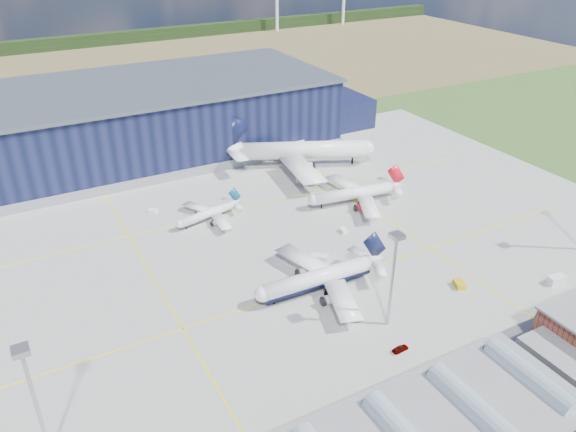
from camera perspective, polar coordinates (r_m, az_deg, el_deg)
The scene contains 19 objects.
ground at distance 142.69m, azimuth -0.52°, elevation -5.45°, with size 600.00×600.00×0.00m, color #335A21.
apron at distance 150.17m, azimuth -2.33°, elevation -3.56°, with size 220.00×160.00×0.08m.
farmland at distance 338.83m, azimuth -18.87°, elevation 13.37°, with size 600.00×220.00×0.01m, color olive.
treeline at distance 415.37m, azimuth -21.29°, elevation 16.12°, with size 600.00×8.00×8.00m, color black.
hangar at distance 218.63m, azimuth -11.84°, elevation 9.72°, with size 145.00×62.00×26.10m.
light_mast_west at distance 98.47m, azimuth -24.67°, elevation -15.41°, with size 2.60×2.60×23.00m.
light_mast_center at distance 118.23m, azimuth 10.69°, elevation -4.96°, with size 2.60×2.60×23.00m.
airliner_navy at distance 131.93m, azimuth 3.01°, elevation -5.53°, with size 36.24×35.45×11.82m, color white, non-canonical shape.
airliner_red at distance 173.10m, azimuth 6.65°, elevation 2.87°, with size 33.22×32.50×10.83m, color white, non-canonical shape.
airliner_widebody at distance 197.74m, azimuth 1.57°, elevation 7.59°, with size 56.60×55.37×18.46m, color white, non-canonical shape.
airliner_regional at distance 164.20m, azimuth -8.26°, elevation 0.63°, with size 23.15×22.65×7.55m, color white, non-canonical shape.
gse_tug_b at distance 142.19m, azimuth 17.02°, elevation -6.66°, with size 2.26×3.39×1.47m, color gold.
gse_cart_a at distance 159.17m, azimuth 5.67°, elevation -1.47°, with size 1.74×2.62×1.13m, color white.
gse_van_b at distance 145.39m, azimuth 3.21°, elevation -4.31°, with size 2.01×4.38×2.01m, color white.
gse_tug_c at distance 178.49m, azimuth 6.65°, elevation 2.04°, with size 2.22×3.54×1.55m, color gold.
gse_cart_b at distance 173.36m, azimuth -13.56°, elevation 0.48°, with size 1.83×2.75×1.19m, color white.
gse_van_c at distance 151.80m, azimuth 25.61°, elevation -5.87°, with size 2.11×4.40×2.11m, color white.
car_a at distance 120.73m, azimuth 11.35°, elevation -13.06°, with size 1.48×3.68×1.26m, color #99999E.
car_b at distance 115.53m, azimuth 14.51°, elevation -15.79°, with size 1.35×3.86×1.27m, color #99999E.
Camera 1 is at (-55.58, -104.65, 79.50)m, focal length 35.00 mm.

